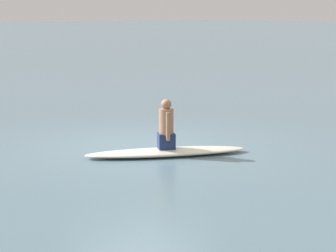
% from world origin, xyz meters
% --- Properties ---
extents(ground_plane, '(400.00, 400.00, 0.00)m').
position_xyz_m(ground_plane, '(0.00, 0.00, 0.00)').
color(ground_plane, slate).
extents(surfboard, '(3.05, 2.07, 0.14)m').
position_xyz_m(surfboard, '(0.08, 0.95, 0.07)').
color(surfboard, silver).
rests_on(surfboard, ground).
extents(person_paddler, '(0.40, 0.40, 0.96)m').
position_xyz_m(person_paddler, '(0.08, 0.95, 0.57)').
color(person_paddler, navy).
rests_on(person_paddler, surfboard).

